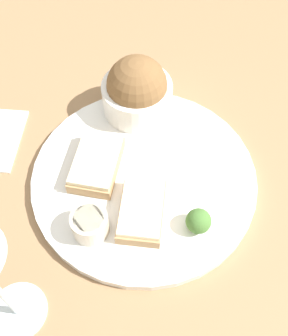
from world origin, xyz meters
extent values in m
plane|color=#93704C|center=(0.00, 0.00, 0.00)|extent=(4.00, 4.00, 0.00)
cylinder|color=white|center=(0.00, 0.00, 0.01)|extent=(0.32, 0.32, 0.01)
cylinder|color=white|center=(0.13, -0.02, 0.04)|extent=(0.11, 0.11, 0.05)
sphere|color=brown|center=(0.13, -0.02, 0.06)|extent=(0.09, 0.09, 0.09)
cylinder|color=beige|center=(-0.06, 0.09, 0.03)|extent=(0.05, 0.05, 0.04)
cylinder|color=beige|center=(-0.06, 0.09, 0.04)|extent=(0.04, 0.04, 0.01)
cube|color=tan|center=(0.03, 0.06, 0.02)|extent=(0.11, 0.10, 0.02)
cube|color=beige|center=(0.03, 0.06, 0.04)|extent=(0.11, 0.09, 0.01)
cube|color=tan|center=(-0.06, 0.02, 0.02)|extent=(0.11, 0.09, 0.02)
cube|color=beige|center=(-0.06, 0.02, 0.04)|extent=(0.10, 0.08, 0.01)
cylinder|color=silver|center=(-0.14, 0.19, 0.00)|extent=(0.07, 0.07, 0.01)
cylinder|color=silver|center=(-0.14, 0.19, 0.05)|extent=(0.01, 0.01, 0.09)
sphere|color=#477533|center=(-0.09, -0.05, 0.03)|extent=(0.03, 0.03, 0.03)
camera|label=1|loc=(-0.30, 0.08, 0.52)|focal=45.00mm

